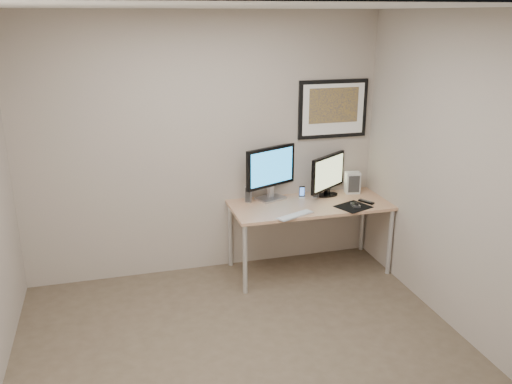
# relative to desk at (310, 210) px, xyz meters

# --- Properties ---
(floor) EXTENTS (3.60, 3.60, 0.00)m
(floor) POSITION_rel_desk_xyz_m (-1.00, -1.35, -0.66)
(floor) COLOR brown
(floor) RESTS_ON ground
(room) EXTENTS (3.60, 3.60, 3.60)m
(room) POSITION_rel_desk_xyz_m (-1.00, -0.90, 0.98)
(room) COLOR white
(room) RESTS_ON ground
(desk) EXTENTS (1.60, 0.70, 0.73)m
(desk) POSITION_rel_desk_xyz_m (0.00, 0.00, 0.00)
(desk) COLOR #9D6F4C
(desk) RESTS_ON floor
(framed_art) EXTENTS (0.75, 0.04, 0.60)m
(framed_art) POSITION_rel_desk_xyz_m (0.35, 0.33, 0.96)
(framed_art) COLOR black
(framed_art) RESTS_ON room
(monitor_large) EXTENTS (0.57, 0.29, 0.55)m
(monitor_large) POSITION_rel_desk_xyz_m (-0.34, 0.24, 0.37)
(monitor_large) COLOR #B4B4B9
(monitor_large) RESTS_ON desk
(monitor_tv) EXTENTS (0.48, 0.35, 0.44)m
(monitor_tv) POSITION_rel_desk_xyz_m (0.26, 0.19, 0.30)
(monitor_tv) COLOR black
(monitor_tv) RESTS_ON desk
(speaker_left) EXTENTS (0.09, 0.09, 0.18)m
(speaker_left) POSITION_rel_desk_xyz_m (-0.59, 0.22, 0.15)
(speaker_left) COLOR #B4B4B9
(speaker_left) RESTS_ON desk
(speaker_right) EXTENTS (0.09, 0.09, 0.17)m
(speaker_right) POSITION_rel_desk_xyz_m (0.13, 0.16, 0.15)
(speaker_right) COLOR #B4B4B9
(speaker_right) RESTS_ON desk
(phone_dock) EXTENTS (0.07, 0.07, 0.13)m
(phone_dock) POSITION_rel_desk_xyz_m (-0.02, 0.19, 0.13)
(phone_dock) COLOR black
(phone_dock) RESTS_ON desk
(keyboard) EXTENTS (0.41, 0.26, 0.01)m
(keyboard) POSITION_rel_desk_xyz_m (-0.26, -0.29, 0.07)
(keyboard) COLOR silver
(keyboard) RESTS_ON desk
(mousepad) EXTENTS (0.38, 0.36, 0.00)m
(mousepad) POSITION_rel_desk_xyz_m (0.38, -0.21, 0.07)
(mousepad) COLOR black
(mousepad) RESTS_ON desk
(mouse) EXTENTS (0.07, 0.12, 0.04)m
(mouse) POSITION_rel_desk_xyz_m (0.41, -0.20, 0.09)
(mouse) COLOR black
(mouse) RESTS_ON mousepad
(remote) EXTENTS (0.12, 0.17, 0.02)m
(remote) POSITION_rel_desk_xyz_m (0.56, -0.12, 0.08)
(remote) COLOR black
(remote) RESTS_ON desk
(fan_unit) EXTENTS (0.16, 0.13, 0.23)m
(fan_unit) POSITION_rel_desk_xyz_m (0.56, 0.21, 0.18)
(fan_unit) COLOR silver
(fan_unit) RESTS_ON desk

